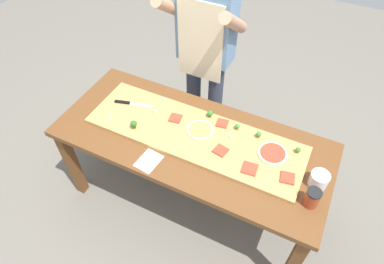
# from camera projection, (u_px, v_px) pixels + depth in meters

# --- Properties ---
(ground_plane) EXTENTS (8.00, 8.00, 0.00)m
(ground_plane) POSITION_uv_depth(u_px,v_px,m) (192.00, 197.00, 2.76)
(ground_plane) COLOR #6B665B
(prep_table) EXTENTS (1.83, 0.78, 0.74)m
(prep_table) POSITION_uv_depth(u_px,v_px,m) (192.00, 147.00, 2.28)
(prep_table) COLOR brown
(prep_table) RESTS_ON ground
(cutting_board) EXTENTS (1.45, 0.44, 0.03)m
(cutting_board) POSITION_uv_depth(u_px,v_px,m) (194.00, 134.00, 2.21)
(cutting_board) COLOR tan
(cutting_board) RESTS_ON prep_table
(chefs_knife) EXTENTS (0.28, 0.10, 0.02)m
(chefs_knife) POSITION_uv_depth(u_px,v_px,m) (129.00, 103.00, 2.39)
(chefs_knife) COLOR #B7BABF
(chefs_knife) RESTS_ON cutting_board
(pizza_whole_pesto_green) EXTENTS (0.18, 0.18, 0.02)m
(pizza_whole_pesto_green) POSITION_uv_depth(u_px,v_px,m) (200.00, 130.00, 2.21)
(pizza_whole_pesto_green) COLOR beige
(pizza_whole_pesto_green) RESTS_ON cutting_board
(pizza_whole_tomato_red) EXTENTS (0.19, 0.19, 0.02)m
(pizza_whole_tomato_red) POSITION_uv_depth(u_px,v_px,m) (273.00, 153.00, 2.08)
(pizza_whole_tomato_red) COLOR beige
(pizza_whole_tomato_red) RESTS_ON cutting_board
(pizza_slice_near_left) EXTENTS (0.09, 0.09, 0.01)m
(pizza_slice_near_left) POSITION_uv_depth(u_px,v_px,m) (221.00, 150.00, 2.10)
(pizza_slice_near_left) COLOR #BC3D28
(pizza_slice_near_left) RESTS_ON cutting_board
(pizza_slice_near_right) EXTENTS (0.09, 0.09, 0.01)m
(pizza_slice_near_right) POSITION_uv_depth(u_px,v_px,m) (175.00, 118.00, 2.29)
(pizza_slice_near_right) COLOR #BC3D28
(pizza_slice_near_right) RESTS_ON cutting_board
(pizza_slice_center) EXTENTS (0.10, 0.10, 0.01)m
(pizza_slice_center) POSITION_uv_depth(u_px,v_px,m) (250.00, 169.00, 2.00)
(pizza_slice_center) COLOR #BC3D28
(pizza_slice_center) RESTS_ON cutting_board
(pizza_slice_far_left) EXTENTS (0.08, 0.08, 0.01)m
(pizza_slice_far_left) POSITION_uv_depth(u_px,v_px,m) (222.00, 123.00, 2.25)
(pizza_slice_far_left) COLOR #BC3D28
(pizza_slice_far_left) RESTS_ON cutting_board
(pizza_slice_far_right) EXTENTS (0.09, 0.09, 0.01)m
(pizza_slice_far_right) POSITION_uv_depth(u_px,v_px,m) (287.00, 178.00, 1.96)
(pizza_slice_far_right) COLOR #BC3D28
(pizza_slice_far_right) RESTS_ON cutting_board
(broccoli_floret_back_right) EXTENTS (0.03, 0.03, 0.05)m
(broccoli_floret_back_right) POSITION_uv_depth(u_px,v_px,m) (237.00, 126.00, 2.21)
(broccoli_floret_back_right) COLOR #487A23
(broccoli_floret_back_right) RESTS_ON cutting_board
(broccoli_floret_center_left) EXTENTS (0.03, 0.03, 0.05)m
(broccoli_floret_center_left) POSITION_uv_depth(u_px,v_px,m) (259.00, 134.00, 2.15)
(broccoli_floret_center_left) COLOR #487A23
(broccoli_floret_center_left) RESTS_ON cutting_board
(broccoli_floret_center_right) EXTENTS (0.04, 0.04, 0.05)m
(broccoli_floret_center_right) POSITION_uv_depth(u_px,v_px,m) (210.00, 113.00, 2.28)
(broccoli_floret_center_right) COLOR #3F7220
(broccoli_floret_center_right) RESTS_ON cutting_board
(broccoli_floret_front_left) EXTENTS (0.03, 0.03, 0.04)m
(broccoli_floret_front_left) POSITION_uv_depth(u_px,v_px,m) (298.00, 150.00, 2.07)
(broccoli_floret_front_left) COLOR #3F7220
(broccoli_floret_front_left) RESTS_ON cutting_board
(broccoli_floret_front_right) EXTENTS (0.04, 0.04, 0.06)m
(broccoli_floret_front_right) POSITION_uv_depth(u_px,v_px,m) (134.00, 124.00, 2.20)
(broccoli_floret_front_right) COLOR #366618
(broccoli_floret_front_right) RESTS_ON cutting_board
(cheese_crumble_a) EXTENTS (0.03, 0.03, 0.02)m
(cheese_crumble_a) POSITION_uv_depth(u_px,v_px,m) (155.00, 111.00, 2.33)
(cheese_crumble_a) COLOR white
(cheese_crumble_a) RESTS_ON cutting_board
(cheese_crumble_b) EXTENTS (0.02, 0.02, 0.02)m
(cheese_crumble_b) POSITION_uv_depth(u_px,v_px,m) (165.00, 100.00, 2.40)
(cheese_crumble_b) COLOR silver
(cheese_crumble_b) RESTS_ON cutting_board
(cheese_crumble_c) EXTENTS (0.02, 0.02, 0.01)m
(cheese_crumble_c) POSITION_uv_depth(u_px,v_px,m) (230.00, 136.00, 2.17)
(cheese_crumble_c) COLOR silver
(cheese_crumble_c) RESTS_ON cutting_board
(cheese_crumble_d) EXTENTS (0.02, 0.02, 0.01)m
(cheese_crumble_d) POSITION_uv_depth(u_px,v_px,m) (110.00, 117.00, 2.29)
(cheese_crumble_d) COLOR white
(cheese_crumble_d) RESTS_ON cutting_board
(flour_cup) EXTENTS (0.11, 0.11, 0.09)m
(flour_cup) POSITION_uv_depth(u_px,v_px,m) (319.00, 180.00, 1.94)
(flour_cup) COLOR white
(flour_cup) RESTS_ON prep_table
(sauce_jar) EXTENTS (0.08, 0.08, 0.12)m
(sauce_jar) POSITION_uv_depth(u_px,v_px,m) (312.00, 198.00, 1.83)
(sauce_jar) COLOR #99381E
(sauce_jar) RESTS_ON prep_table
(recipe_note) EXTENTS (0.14, 0.17, 0.00)m
(recipe_note) POSITION_uv_depth(u_px,v_px,m) (149.00, 161.00, 2.08)
(recipe_note) COLOR white
(recipe_note) RESTS_ON prep_table
(cook_center) EXTENTS (0.54, 0.39, 1.67)m
(cook_center) POSITION_uv_depth(u_px,v_px,m) (205.00, 47.00, 2.46)
(cook_center) COLOR #333847
(cook_center) RESTS_ON ground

